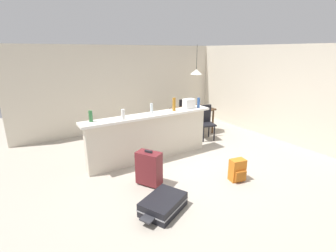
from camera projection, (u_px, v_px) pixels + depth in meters
name	position (u px, v px, depth m)	size (l,w,h in m)	color
ground_plane	(185.00, 163.00, 5.40)	(13.00, 13.00, 0.05)	#ADA393
wall_back	(128.00, 88.00, 7.50)	(6.60, 0.10, 2.50)	beige
wall_right	(269.00, 92.00, 6.81)	(0.10, 6.00, 2.50)	beige
partition_half_wall	(151.00, 138.00, 5.40)	(2.80, 0.20, 1.00)	beige
bar_countertop	(150.00, 115.00, 5.24)	(2.96, 0.40, 0.05)	white
bottle_green	(91.00, 116.00, 4.67)	(0.07, 0.07, 0.21)	#2D6B38
bottle_white	(123.00, 114.00, 4.82)	(0.08, 0.08, 0.20)	silver
bottle_clear	(152.00, 109.00, 5.22)	(0.06, 0.06, 0.23)	silver
bottle_amber	(174.00, 104.00, 5.49)	(0.07, 0.07, 0.30)	#9E661E
bottle_blue	(199.00, 103.00, 5.81)	(0.07, 0.07, 0.24)	#284C89
grocery_bag	(189.00, 104.00, 5.75)	(0.26, 0.18, 0.22)	silver
dining_table	(193.00, 112.00, 7.15)	(1.10, 0.80, 0.74)	#4C331E
dining_chair_near_partition	(205.00, 121.00, 6.71)	(0.48, 0.48, 0.93)	black
dining_chair_far_side	(183.00, 112.00, 7.67)	(0.42, 0.42, 0.93)	black
pendant_lamp	(196.00, 72.00, 6.85)	(0.34, 0.34, 0.84)	black
suitcase_flat_black	(163.00, 204.00, 3.74)	(0.89, 0.75, 0.22)	black
backpack_orange	(237.00, 170.00, 4.59)	(0.31, 0.28, 0.42)	orange
suitcase_upright_maroon	(149.00, 168.00, 4.41)	(0.43, 0.50, 0.67)	maroon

